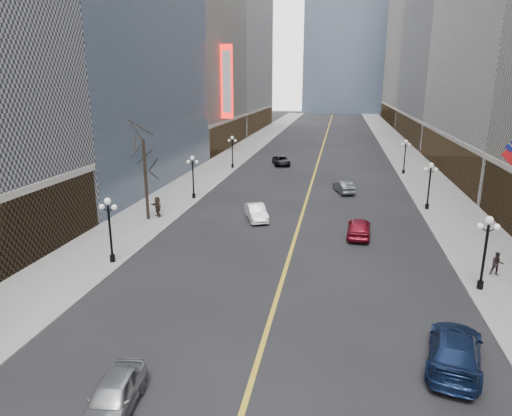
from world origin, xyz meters
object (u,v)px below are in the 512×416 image
at_px(streetlamp_east_2, 430,181).
at_px(streetlamp_east_3, 405,153).
at_px(streetlamp_west_2, 193,173).
at_px(streetlamp_west_3, 232,149).
at_px(car_sb_far, 344,187).
at_px(streetlamp_west_1, 109,223).
at_px(car_nb_mid, 256,212).
at_px(car_nb_near, 113,396).
at_px(car_sb_mid, 359,227).
at_px(streetlamp_east_1, 486,245).
at_px(car_nb_far, 281,161).
at_px(car_sb_near, 455,349).

height_order(streetlamp_east_2, streetlamp_east_3, same).
bearing_deg(streetlamp_west_2, streetlamp_west_3, 90.00).
bearing_deg(streetlamp_east_3, car_sb_far, -123.29).
relative_size(streetlamp_west_1, car_nb_mid, 1.05).
bearing_deg(streetlamp_west_1, streetlamp_west_3, 90.00).
bearing_deg(car_nb_near, car_nb_mid, 81.37).
relative_size(streetlamp_east_2, car_nb_near, 1.10).
distance_m(car_nb_mid, car_sb_mid, 9.46).
bearing_deg(car_nb_mid, streetlamp_east_1, -58.08).
xyz_separation_m(streetlamp_west_3, car_sb_far, (15.66, -12.10, -2.22)).
height_order(streetlamp_west_3, car_sb_far, streetlamp_west_3).
distance_m(streetlamp_east_1, streetlamp_west_2, 29.68).
bearing_deg(streetlamp_east_1, streetlamp_west_2, 142.67).
bearing_deg(car_sb_far, streetlamp_west_2, 3.63).
bearing_deg(streetlamp_west_3, streetlamp_west_2, -90.00).
xyz_separation_m(car_sb_mid, car_sb_far, (-1.15, 15.04, -0.08)).
distance_m(streetlamp_east_2, car_nb_near, 35.70).
relative_size(streetlamp_west_3, car_nb_near, 1.10).
bearing_deg(car_sb_mid, streetlamp_east_1, 130.63).
relative_size(streetlamp_east_3, car_nb_mid, 1.05).
height_order(streetlamp_east_2, car_nb_far, streetlamp_east_2).
xyz_separation_m(streetlamp_east_1, streetlamp_east_3, (0.00, 36.00, 0.00)).
bearing_deg(streetlamp_west_3, car_sb_near, -65.25).
bearing_deg(streetlamp_east_2, car_nb_mid, -158.91).
relative_size(streetlamp_west_2, car_sb_mid, 1.00).
bearing_deg(car_sb_far, streetlamp_west_1, 39.74).
height_order(car_sb_mid, car_sb_far, car_sb_mid).
bearing_deg(car_nb_far, streetlamp_west_1, -114.92).
relative_size(car_nb_mid, car_sb_near, 0.80).
distance_m(streetlamp_east_2, car_nb_mid, 17.02).
bearing_deg(streetlamp_west_3, streetlamp_east_2, -37.33).
distance_m(car_nb_mid, car_sb_far, 14.29).
distance_m(car_sb_mid, car_sb_far, 15.09).
relative_size(streetlamp_east_3, streetlamp_west_3, 1.00).
distance_m(car_sb_near, car_sb_mid, 17.34).
xyz_separation_m(car_nb_near, car_sb_far, (8.62, 37.45, -0.02)).
bearing_deg(car_nb_mid, streetlamp_west_2, 121.38).
bearing_deg(streetlamp_east_3, streetlamp_east_1, -90.00).
bearing_deg(streetlamp_west_2, car_sb_far, 20.66).
relative_size(car_nb_near, car_sb_near, 0.76).
relative_size(streetlamp_east_1, car_sb_far, 1.09).
bearing_deg(streetlamp_east_1, streetlamp_west_3, 123.25).
height_order(car_nb_near, car_nb_mid, car_nb_mid).
xyz_separation_m(streetlamp_east_1, streetlamp_west_3, (-23.60, 36.00, 0.00)).
bearing_deg(car_nb_mid, streetlamp_east_3, 35.89).
bearing_deg(car_sb_near, streetlamp_west_1, -7.96).
height_order(streetlamp_west_2, car_sb_near, streetlamp_west_2).
distance_m(streetlamp_east_2, car_sb_far, 10.14).
relative_size(streetlamp_east_1, streetlamp_east_2, 1.00).
relative_size(car_nb_mid, car_sb_far, 1.04).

